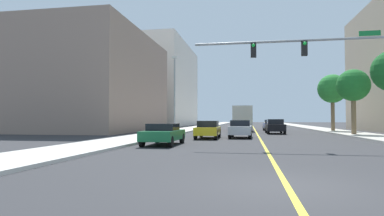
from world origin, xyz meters
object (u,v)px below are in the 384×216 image
(palm_mid, at_px, (353,86))
(car_blue, at_px, (271,125))
(car_silver, at_px, (241,129))
(street_lamp, at_px, (175,90))
(delivery_truck, at_px, (242,118))
(car_yellow, at_px, (208,129))
(car_black, at_px, (275,126))
(traffic_signal_mast, at_px, (342,59))
(palm_far, at_px, (332,89))
(car_green, at_px, (163,134))

(palm_mid, height_order, car_blue, palm_mid)
(car_silver, bearing_deg, street_lamp, 148.90)
(car_silver, height_order, delivery_truck, delivery_truck)
(car_blue, bearing_deg, car_yellow, -111.61)
(car_yellow, xyz_separation_m, delivery_truck, (2.40, 16.47, 0.94))
(car_yellow, bearing_deg, delivery_truck, 80.77)
(palm_mid, distance_m, car_black, 8.44)
(traffic_signal_mast, distance_m, palm_far, 22.40)
(street_lamp, relative_size, car_silver, 1.94)
(car_green, bearing_deg, palm_far, -124.76)
(car_yellow, relative_size, delivery_truck, 0.56)
(traffic_signal_mast, height_order, car_yellow, traffic_signal_mast)
(street_lamp, bearing_deg, delivery_truck, 59.70)
(palm_far, bearing_deg, car_silver, -127.77)
(car_black, bearing_deg, palm_mid, -22.76)
(palm_far, bearing_deg, car_yellow, -131.57)
(palm_mid, bearing_deg, street_lamp, -176.64)
(traffic_signal_mast, distance_m, car_green, 11.05)
(palm_mid, xyz_separation_m, car_silver, (-10.38, -5.25, -3.90))
(traffic_signal_mast, bearing_deg, delivery_truck, 104.17)
(palm_far, relative_size, car_green, 1.61)
(car_green, relative_size, car_yellow, 0.92)
(palm_mid, bearing_deg, car_blue, 122.75)
(car_silver, relative_size, car_yellow, 0.88)
(palm_mid, relative_size, car_blue, 1.57)
(car_blue, height_order, delivery_truck, delivery_truck)
(car_green, bearing_deg, street_lamp, -79.99)
(car_green, bearing_deg, car_black, -116.13)
(car_blue, relative_size, car_yellow, 0.85)
(street_lamp, xyz_separation_m, car_green, (2.17, -12.28, -3.74))
(street_lamp, height_order, car_silver, street_lamp)
(car_blue, distance_m, delivery_truck, 3.86)
(palm_mid, relative_size, palm_far, 0.90)
(car_silver, distance_m, car_black, 8.75)
(car_yellow, bearing_deg, traffic_signal_mast, -41.01)
(palm_mid, height_order, car_yellow, palm_mid)
(traffic_signal_mast, relative_size, car_yellow, 2.67)
(car_silver, bearing_deg, car_yellow, -153.96)
(traffic_signal_mast, xyz_separation_m, car_silver, (-5.77, 8.18, -4.12))
(delivery_truck, bearing_deg, car_green, -102.19)
(car_silver, height_order, car_blue, car_silver)
(street_lamp, relative_size, palm_far, 1.14)
(traffic_signal_mast, xyz_separation_m, car_black, (-2.34, 16.23, -4.10))
(car_black, bearing_deg, car_silver, -113.91)
(traffic_signal_mast, xyz_separation_m, palm_far, (4.84, 21.87, 0.25))
(car_silver, height_order, car_yellow, car_silver)
(car_blue, distance_m, car_black, 7.85)
(car_silver, bearing_deg, car_green, -117.40)
(street_lamp, bearing_deg, car_green, -79.98)
(palm_far, distance_m, car_silver, 17.86)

